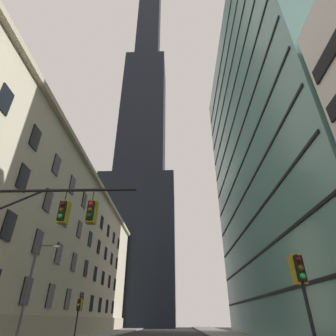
{
  "coord_description": "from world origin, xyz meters",
  "views": [
    {
      "loc": [
        2.09,
        -6.82,
        1.85
      ],
      "look_at": [
        1.03,
        25.76,
        20.4
      ],
      "focal_mm": 28.57,
      "sensor_mm": 36.0,
      "label": 1
    }
  ],
  "objects": [
    {
      "name": "station_building",
      "position": [
        -19.96,
        28.98,
        11.21
      ],
      "size": [
        18.6,
        69.96,
        22.46
      ],
      "color": "#B2A88E",
      "rests_on": "ground"
    },
    {
      "name": "traffic_signal_mast",
      "position": [
        -4.07,
        4.52,
        5.28
      ],
      "size": [
        7.24,
        0.63,
        7.26
      ],
      "color": "black",
      "rests_on": "sidewalk_left"
    },
    {
      "name": "street_lamppost",
      "position": [
        -8.95,
        14.83,
        4.37
      ],
      "size": [
        1.93,
        0.32,
        7.09
      ],
      "color": "#47474C",
      "rests_on": "sidewalk_left"
    },
    {
      "name": "dark_skyscraper",
      "position": [
        -10.43,
        77.25,
        60.46
      ],
      "size": [
        23.82,
        23.82,
        209.85
      ],
      "color": "black",
      "rests_on": "ground"
    },
    {
      "name": "glass_office_midrise",
      "position": [
        19.27,
        25.86,
        24.57
      ],
      "size": [
        16.65,
        39.45,
        49.14
      ],
      "color": "slate",
      "rests_on": "ground"
    },
    {
      "name": "traffic_light_near_right",
      "position": [
        6.57,
        3.75,
        3.25
      ],
      "size": [
        0.4,
        0.63,
        3.85
      ],
      "color": "black",
      "rests_on": "sidewalk_right"
    },
    {
      "name": "traffic_light_far_left",
      "position": [
        -7.12,
        20.88,
        2.88
      ],
      "size": [
        0.4,
        0.63,
        3.44
      ],
      "color": "black",
      "rests_on": "sidewalk_left"
    }
  ]
}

